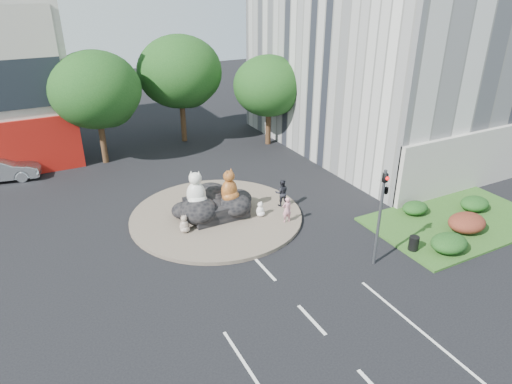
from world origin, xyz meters
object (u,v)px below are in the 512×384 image
Objects in this scene: cat_tabby at (229,185)px; kitten_calico at (184,223)px; kitten_white at (260,209)px; pedestrian_pink at (287,210)px; litter_bin at (414,243)px; pedestrian_dark at (282,193)px; cat_white at (196,188)px.

cat_tabby is 1.91× the size of kitten_calico.
pedestrian_pink reaches higher than kitten_white.
litter_bin is at bearing -73.57° from cat_tabby.
kitten_white is (1.49, -0.97, -1.42)m from cat_tabby.
pedestrian_pink reaches higher than litter_bin.
litter_bin is (3.53, -7.31, -0.54)m from pedestrian_dark.
pedestrian_dark is at bearing -31.99° from cat_tabby.
cat_tabby is 3.56m from pedestrian_pink.
pedestrian_dark is (0.78, 1.90, 0.07)m from pedestrian_pink.
cat_tabby is 3.45m from pedestrian_dark.
cat_white is at bearing 13.89° from pedestrian_dark.
pedestrian_dark is (5.15, -0.73, -1.11)m from cat_white.
litter_bin is (4.31, -5.42, -0.47)m from pedestrian_pink.
cat_white is at bearing -28.28° from pedestrian_pink.
kitten_calico is 6.29m from pedestrian_dark.
cat_white reaches higher than kitten_white.
litter_bin is at bearing -22.86° from kitten_calico.
cat_white is 2.08m from kitten_calico.
kitten_calico is 0.61× the size of pedestrian_dark.
pedestrian_pink is (5.50, -1.64, 0.26)m from kitten_calico.
cat_tabby is 1.27× the size of pedestrian_pink.
pedestrian_pink is at bearing -67.79° from cat_tabby.
pedestrian_dark is 8.14m from litter_bin.
pedestrian_dark is (6.28, 0.26, 0.33)m from kitten_calico.
cat_white is 3.92m from kitten_white.
cat_tabby is 2.59× the size of litter_bin.
cat_tabby is 3.38m from kitten_calico.
cat_tabby is at bearing 25.28° from kitten_calico.
cat_white reaches higher than pedestrian_dark.
cat_tabby is 2.28m from kitten_white.
litter_bin is (9.81, -7.06, -0.21)m from kitten_calico.
kitten_calico reaches higher than litter_bin.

